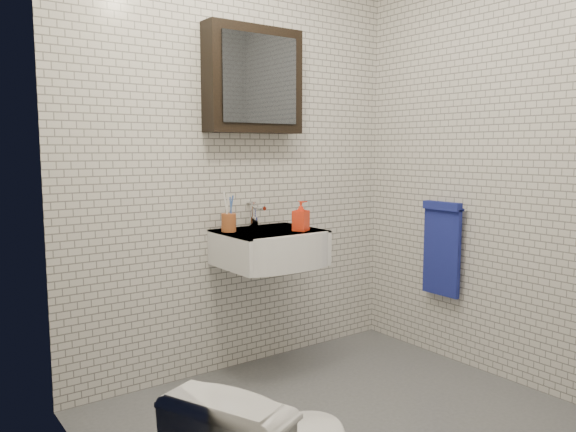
{
  "coord_description": "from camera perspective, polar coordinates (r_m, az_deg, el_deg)",
  "views": [
    {
      "loc": [
        -1.72,
        -1.84,
        1.31
      ],
      "look_at": [
        -0.05,
        0.45,
        0.97
      ],
      "focal_mm": 35.0,
      "sensor_mm": 36.0,
      "label": 1
    }
  ],
  "objects": [
    {
      "name": "faucet",
      "position": [
        3.31,
        -3.45,
        0.03
      ],
      "size": [
        0.06,
        0.2,
        0.15
      ],
      "color": "silver",
      "rests_on": "washbasin"
    },
    {
      "name": "towel_rail",
      "position": [
        3.58,
        15.36,
        -2.82
      ],
      "size": [
        0.09,
        0.3,
        0.58
      ],
      "color": "silver",
      "rests_on": "room_shell"
    },
    {
      "name": "room_shell",
      "position": [
        2.52,
        7.13,
        10.35
      ],
      "size": [
        2.22,
        2.02,
        2.51
      ],
      "color": "silver",
      "rests_on": "ground"
    },
    {
      "name": "mirror_cabinet",
      "position": [
        3.31,
        -3.51,
        13.61
      ],
      "size": [
        0.6,
        0.15,
        0.6
      ],
      "color": "black",
      "rests_on": "room_shell"
    },
    {
      "name": "washbasin",
      "position": [
        3.17,
        -1.51,
        -3.2
      ],
      "size": [
        0.55,
        0.5,
        0.2
      ],
      "color": "white",
      "rests_on": "room_shell"
    },
    {
      "name": "soap_bottle",
      "position": [
        3.15,
        1.31,
        0.01
      ],
      "size": [
        0.1,
        0.1,
        0.17
      ],
      "primitive_type": "imported",
      "rotation": [
        0.0,
        0.0,
        0.46
      ],
      "color": "orange",
      "rests_on": "washbasin"
    },
    {
      "name": "ground",
      "position": [
        2.84,
        6.66,
        -20.59
      ],
      "size": [
        2.2,
        2.0,
        0.01
      ],
      "primitive_type": "cube",
      "color": "#4E5256",
      "rests_on": "ground"
    },
    {
      "name": "toothbrush_cup",
      "position": [
        3.14,
        -6.04,
        -0.57
      ],
      "size": [
        0.1,
        0.1,
        0.22
      ],
      "rotation": [
        0.0,
        0.0,
        0.35
      ],
      "color": "#9C4F27",
      "rests_on": "washbasin"
    }
  ]
}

